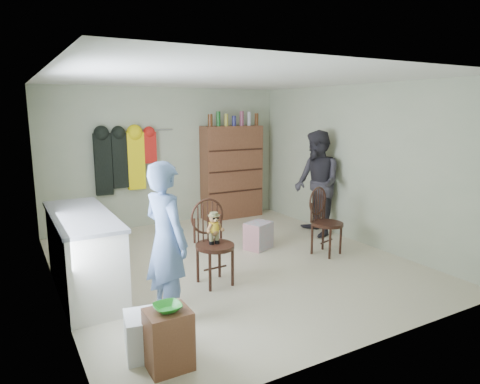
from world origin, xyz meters
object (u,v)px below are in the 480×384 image
counter (84,253)px  dresser (232,171)px  chair_front (213,236)px  chair_far (324,218)px

counter → dresser: bearing=35.7°
counter → chair_front: chair_front is taller
counter → chair_far: bearing=-5.5°
chair_front → dresser: 3.34m
chair_front → chair_far: (1.91, 0.19, -0.06)m
counter → chair_far: size_ratio=1.87×
chair_far → dresser: dresser is taller
chair_far → dresser: (-0.13, 2.62, 0.38)m
dresser → chair_far: bearing=-87.3°
chair_far → counter: bearing=157.4°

